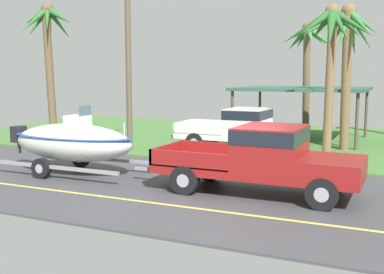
{
  "coord_description": "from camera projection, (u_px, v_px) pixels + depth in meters",
  "views": [
    {
      "loc": [
        4.47,
        -12.17,
        3.26
      ],
      "look_at": [
        -1.78,
        1.45,
        1.28
      ],
      "focal_mm": 44.76,
      "sensor_mm": 36.0,
      "label": 1
    }
  ],
  "objects": [
    {
      "name": "utility_pole",
      "position": [
        128.0,
        61.0,
        20.03
      ],
      "size": [
        0.24,
        1.8,
        7.34
      ],
      "color": "brown",
      "rests_on": "ground"
    },
    {
      "name": "ground",
      "position": [
        295.0,
        150.0,
        20.8
      ],
      "size": [
        36.0,
        22.0,
        0.11
      ],
      "color": "#424247"
    },
    {
      "name": "boat_on_trailer",
      "position": [
        72.0,
        142.0,
        15.64
      ],
      "size": [
        5.77,
        2.2,
        2.27
      ],
      "color": "gray",
      "rests_on": "ground"
    },
    {
      "name": "palm_tree_near_right",
      "position": [
        307.0,
        50.0,
        26.49
      ],
      "size": [
        2.82,
        3.16,
        6.1
      ],
      "color": "brown",
      "rests_on": "ground"
    },
    {
      "name": "palm_tree_far_right",
      "position": [
        348.0,
        43.0,
        19.67
      ],
      "size": [
        3.25,
        2.97,
        6.13
      ],
      "color": "brown",
      "rests_on": "ground"
    },
    {
      "name": "palm_tree_mid",
      "position": [
        330.0,
        40.0,
        17.48
      ],
      "size": [
        3.53,
        2.53,
        5.79
      ],
      "color": "brown",
      "rests_on": "ground"
    },
    {
      "name": "pickup_truck_towing",
      "position": [
        269.0,
        157.0,
        12.9
      ],
      "size": [
        5.81,
        2.13,
        1.88
      ],
      "color": "maroon",
      "rests_on": "ground"
    },
    {
      "name": "carport_awning",
      "position": [
        302.0,
        90.0,
        23.21
      ],
      "size": [
        6.09,
        4.98,
        2.62
      ],
      "color": "#4C4238",
      "rests_on": "ground"
    },
    {
      "name": "palm_tree_near_left",
      "position": [
        49.0,
        38.0,
        22.67
      ],
      "size": [
        2.68,
        3.29,
        6.6
      ],
      "color": "brown",
      "rests_on": "ground"
    },
    {
      "name": "parked_pickup_background",
      "position": [
        247.0,
        128.0,
        20.13
      ],
      "size": [
        5.54,
        2.1,
        1.83
      ],
      "color": "silver",
      "rests_on": "ground"
    }
  ]
}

